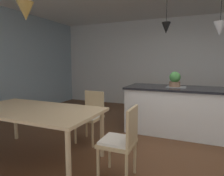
# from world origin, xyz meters

# --- Properties ---
(ground_plane) EXTENTS (10.00, 8.40, 0.04)m
(ground_plane) POSITION_xyz_m (0.00, 0.00, -0.02)
(ground_plane) COLOR brown
(wall_back_kitchen) EXTENTS (10.00, 0.12, 2.70)m
(wall_back_kitchen) POSITION_xyz_m (0.00, 3.26, 1.35)
(wall_back_kitchen) COLOR silver
(wall_back_kitchen) RESTS_ON ground_plane
(dining_table) EXTENTS (1.89, 0.98, 0.72)m
(dining_table) POSITION_xyz_m (-1.84, -0.90, 0.66)
(dining_table) COLOR #D1B284
(dining_table) RESTS_ON ground_plane
(chair_far_right) EXTENTS (0.42, 0.42, 0.87)m
(chair_far_right) POSITION_xyz_m (-1.42, -0.04, 0.47)
(chair_far_right) COLOR tan
(chair_far_right) RESTS_ON ground_plane
(chair_kitchen_end) EXTENTS (0.41, 0.41, 0.87)m
(chair_kitchen_end) POSITION_xyz_m (-0.53, -0.90, 0.47)
(chair_kitchen_end) COLOR tan
(chair_kitchen_end) RESTS_ON ground_plane
(kitchen_island) EXTENTS (2.34, 0.91, 0.91)m
(kitchen_island) POSITION_xyz_m (0.13, 1.00, 0.46)
(kitchen_island) COLOR white
(kitchen_island) RESTS_ON ground_plane
(pendant_over_table) EXTENTS (0.21, 0.21, 0.80)m
(pendant_over_table) POSITION_xyz_m (-1.78, -1.01, 2.02)
(pendant_over_table) COLOR black
(pendant_over_island_main) EXTENTS (0.17, 0.17, 0.77)m
(pendant_over_island_main) POSITION_xyz_m (-0.32, 1.00, 2.04)
(pendant_over_island_main) COLOR black
(pendant_over_island_aux) EXTENTS (0.22, 0.22, 0.86)m
(pendant_over_island_aux) POSITION_xyz_m (0.59, 1.00, 1.96)
(pendant_over_island_aux) COLOR black
(potted_plant_on_island) EXTENTS (0.21, 0.21, 0.30)m
(potted_plant_on_island) POSITION_xyz_m (-0.12, 1.00, 1.05)
(potted_plant_on_island) COLOR #8C664C
(potted_plant_on_island) RESTS_ON kitchen_island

